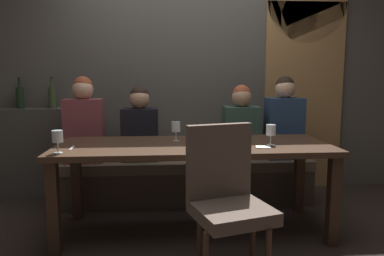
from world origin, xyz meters
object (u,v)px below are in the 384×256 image
(diner_near_end, at_px, (284,120))
(wine_glass_center_front, at_px, (57,138))
(diner_redhead, at_px, (84,122))
(wine_glass_center_back, at_px, (271,131))
(diner_bearded, at_px, (140,125))
(fork_on_table, at_px, (72,148))
(dining_table, at_px, (194,154))
(chair_near_side, at_px, (226,193))
(diner_far_end, at_px, (241,124))
(banquette_bench, at_px, (188,181))
(wine_glass_near_left, at_px, (176,128))
(wine_bottle_dark_red, at_px, (20,97))
(wine_bottle_pale_label, at_px, (52,97))

(diner_near_end, xyz_separation_m, wine_glass_center_front, (-1.97, -0.98, 0.01))
(diner_redhead, bearing_deg, wine_glass_center_back, -25.87)
(diner_bearded, relative_size, fork_on_table, 4.35)
(dining_table, bearing_deg, diner_bearded, 123.59)
(diner_redhead, distance_m, wine_glass_center_back, 1.80)
(chair_near_side, relative_size, diner_redhead, 1.17)
(dining_table, bearing_deg, diner_far_end, 53.07)
(banquette_bench, xyz_separation_m, diner_redhead, (-1.01, -0.02, 0.62))
(dining_table, height_order, diner_bearded, diner_bearded)
(dining_table, xyz_separation_m, wine_glass_near_left, (-0.14, 0.14, 0.20))
(banquette_bench, relative_size, wine_bottle_dark_red, 7.67)
(fork_on_table, bearing_deg, diner_near_end, 18.84)
(diner_far_end, bearing_deg, chair_near_side, -105.43)
(wine_glass_center_front, bearing_deg, diner_far_end, 33.46)
(banquette_bench, distance_m, wine_glass_center_front, 1.54)
(diner_bearded, bearing_deg, dining_table, -56.41)
(chair_near_side, bearing_deg, wine_bottle_pale_label, 131.42)
(dining_table, distance_m, diner_bearded, 0.87)
(diner_redhead, relative_size, wine_glass_center_front, 5.10)
(fork_on_table, bearing_deg, dining_table, 3.20)
(banquette_bench, bearing_deg, wine_glass_center_back, -52.98)
(chair_near_side, bearing_deg, diner_bearded, 113.36)
(chair_near_side, distance_m, wine_glass_near_left, 0.96)
(banquette_bench, bearing_deg, dining_table, -90.00)
(wine_glass_center_back, bearing_deg, chair_near_side, -126.62)
(diner_near_end, bearing_deg, wine_glass_near_left, -153.86)
(diner_far_end, height_order, diner_near_end, diner_near_end)
(wine_glass_near_left, bearing_deg, chair_near_side, -71.81)
(diner_far_end, distance_m, wine_bottle_pale_label, 1.99)
(dining_table, relative_size, diner_redhead, 2.63)
(wine_glass_center_back, bearing_deg, diner_far_end, 94.11)
(diner_far_end, distance_m, wine_glass_center_back, 0.84)
(wine_bottle_dark_red, bearing_deg, diner_far_end, -8.31)
(diner_redhead, height_order, wine_glass_center_back, diner_redhead)
(banquette_bench, xyz_separation_m, diner_near_end, (0.98, -0.01, 0.62))
(chair_near_side, relative_size, wine_bottle_dark_red, 3.01)
(diner_redhead, bearing_deg, wine_glass_center_front, -88.92)
(dining_table, xyz_separation_m, wine_bottle_pale_label, (-1.40, 1.03, 0.42))
(banquette_bench, distance_m, wine_bottle_pale_label, 1.67)
(diner_bearded, relative_size, wine_bottle_dark_red, 2.27)
(wine_glass_near_left, height_order, wine_glass_center_front, same)
(diner_bearded, bearing_deg, wine_glass_center_back, -37.20)
(wine_glass_center_back, relative_size, fork_on_table, 0.96)
(diner_near_end, bearing_deg, banquette_bench, 179.50)
(wine_glass_center_back, bearing_deg, diner_near_end, 64.83)
(dining_table, distance_m, fork_on_table, 0.95)
(dining_table, xyz_separation_m, diner_near_end, (0.98, 0.69, 0.19))
(diner_far_end, bearing_deg, fork_on_table, -150.32)
(wine_bottle_pale_label, bearing_deg, diner_redhead, -41.95)
(wine_bottle_dark_red, xyz_separation_m, wine_glass_near_left, (1.60, -0.92, -0.22))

